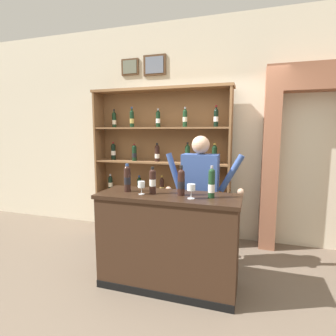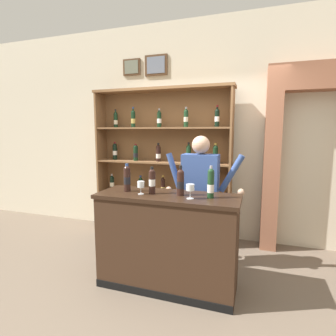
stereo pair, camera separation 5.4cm
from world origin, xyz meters
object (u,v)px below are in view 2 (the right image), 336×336
Objects in this scene: wine_glass_center at (190,188)px; tasting_counter at (167,241)px; wine_shelf at (162,162)px; wine_glass_spare at (141,185)px; tasting_bottle_rosso at (152,181)px; tasting_bottle_grappa at (180,182)px; shopkeeper at (200,187)px; tasting_bottle_super_tuscan at (211,183)px; tasting_bottle_riserva at (127,178)px.

tasting_counter is at bearing 159.69° from wine_glass_center.
wine_glass_spare is (0.27, -1.40, -0.07)m from wine_shelf.
wine_glass_spare is 0.53m from wine_glass_center.
tasting_bottle_rosso is at bearing -175.44° from tasting_counter.
tasting_counter is at bearing -68.11° from wine_shelf.
wine_shelf is 1.47m from tasting_bottle_grappa.
shopkeeper is at bearing 92.83° from wine_glass_center.
wine_glass_center is (0.53, -0.02, 0.01)m from wine_glass_spare.
tasting_bottle_super_tuscan reaches higher than wine_glass_center.
wine_shelf is at bearing 119.30° from wine_glass_center.
tasting_bottle_super_tuscan is at bearing -53.41° from wine_shelf.
tasting_bottle_rosso is (-0.40, -0.55, 0.15)m from shopkeeper.
tasting_bottle_rosso is at bearing -74.67° from wine_shelf.
wine_shelf reaches higher than tasting_bottle_super_tuscan.
wine_shelf is 1.64m from tasting_bottle_super_tuscan.
tasting_counter is 0.77m from shopkeeper.
tasting_bottle_grappa is 0.41m from wine_glass_spare.
tasting_bottle_grappa is 0.17m from wine_glass_center.
tasting_bottle_super_tuscan is (0.98, -1.32, -0.02)m from wine_shelf.
wine_shelf reaches higher than shopkeeper.
tasting_bottle_riserva is at bearing 158.08° from wine_glass_spare.
tasting_counter is 0.92× the size of shopkeeper.
tasting_bottle_rosso is 2.06× the size of wine_glass_spare.
tasting_bottle_grappa is at bearing 12.11° from wine_glass_spare.
wine_shelf is 1.43m from wine_glass_spare.
wine_glass_center reaches higher than tasting_counter.
shopkeeper is 0.56m from tasting_bottle_grappa.
tasting_bottle_riserva is 0.74m from wine_glass_center.
tasting_bottle_grappa is at bearing 4.62° from tasting_counter.
wine_glass_spare is at bearing -21.92° from tasting_bottle_riserva.
tasting_counter is at bearing -0.46° from tasting_bottle_riserva.
tasting_bottle_super_tuscan is (0.31, -0.01, 0.01)m from tasting_bottle_grappa.
shopkeeper is at bearing -45.66° from wine_shelf.
wine_shelf is 1.39m from tasting_bottle_rosso.
shopkeeper is 5.21× the size of tasting_bottle_grappa.
shopkeeper is 11.59× the size of wine_glass_spare.
tasting_bottle_super_tuscan reaches higher than tasting_bottle_grappa.
tasting_counter is at bearing 15.82° from wine_glass_spare.
tasting_bottle_grappa is at bearing 4.59° from tasting_bottle_rosso.
tasting_bottle_grappa is (-0.10, -0.53, 0.15)m from shopkeeper.
tasting_bottle_super_tuscan is at bearing 6.43° from wine_glass_spare.
tasting_bottle_riserva is 1.07× the size of tasting_bottle_rosso.
tasting_bottle_riserva is 0.30m from tasting_bottle_rosso.
tasting_bottle_riserva reaches higher than tasting_bottle_rosso.
tasting_bottle_super_tuscan is 0.72m from wine_glass_spare.
shopkeeper reaches higher than tasting_bottle_riserva.
wine_shelf reaches higher than wine_glass_spare.
tasting_bottle_riserva is 0.96× the size of tasting_bottle_super_tuscan.
tasting_bottle_grappa reaches higher than wine_glass_spare.
wine_glass_center is at bearing -2.49° from wine_glass_spare.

